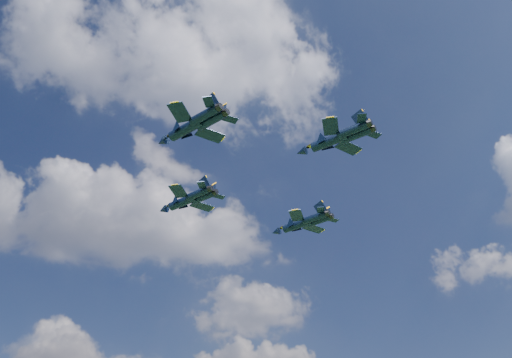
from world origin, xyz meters
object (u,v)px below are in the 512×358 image
at_px(jet_lead, 181,202).
at_px(jet_left, 184,130).
at_px(jet_slot, 327,142).
at_px(jet_right, 295,225).

relative_size(jet_lead, jet_left, 1.05).
bearing_deg(jet_slot, jet_left, 136.29).
bearing_deg(jet_lead, jet_slot, -92.52).
xyz_separation_m(jet_lead, jet_slot, (27.65, -29.24, -1.32)).
relative_size(jet_lead, jet_slot, 1.04).
height_order(jet_lead, jet_left, jet_lead).
xyz_separation_m(jet_left, jet_right, (28.31, 34.48, 1.06)).
bearing_deg(jet_lead, jet_right, -39.39).
distance_m(jet_lead, jet_slot, 40.26).
height_order(jet_left, jet_slot, jet_slot).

